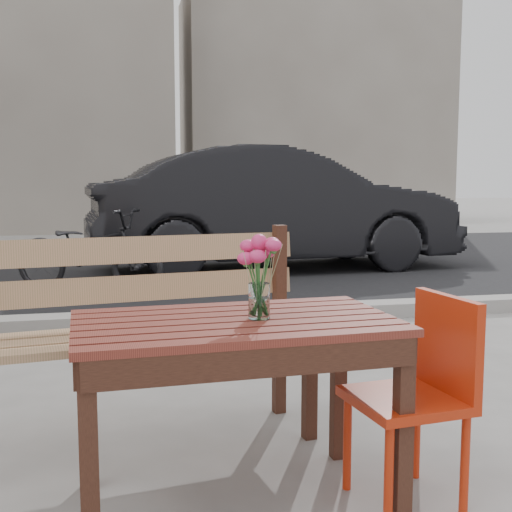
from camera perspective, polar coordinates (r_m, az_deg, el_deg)
The scene contains 8 objects.
street at distance 7.23m, azimuth -9.42°, elevation -2.39°, with size 30.00×8.12×0.12m.
backdrop_buildings at distance 16.65m, azimuth -10.80°, elevation 14.96°, with size 15.50×4.00×8.00m.
main_table at distance 2.25m, azimuth -1.84°, elevation -8.38°, with size 1.13×0.70×0.68m.
main_bench at distance 2.88m, azimuth -10.39°, elevation -4.80°, with size 1.60×0.67×0.96m.
red_chair at distance 2.41m, azimuth 14.60°, elevation -10.87°, with size 0.41×0.41×0.74m.
main_vase at distance 2.19m, azimuth 0.28°, elevation -0.93°, with size 0.16×0.16×0.29m.
parked_car at distance 8.46m, azimuth 1.61°, elevation 4.18°, with size 1.67×4.80×1.58m, color black.
bicycle at distance 6.87m, azimuth -14.67°, elevation 0.46°, with size 0.58×1.67×0.88m, color black.
Camera 1 is at (-0.35, -2.07, 1.15)m, focal length 45.00 mm.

